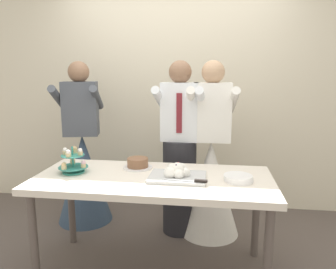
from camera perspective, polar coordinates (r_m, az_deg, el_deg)
The scene contains 10 objects.
ground_plane at distance 2.85m, azimuth -2.48°, elevation -22.29°, with size 8.00×8.00×0.00m, color #564C47.
rear_wall at distance 3.80m, azimuth 1.26°, elevation 9.26°, with size 5.20×0.10×2.90m, color beige.
dessert_table at distance 2.54m, azimuth -2.61°, elevation -8.92°, with size 1.80×0.80×0.78m.
cupcake_stand at distance 2.69m, azimuth -16.18°, elevation -4.63°, with size 0.23×0.23×0.21m.
main_cake_tray at distance 2.46m, azimuth 1.61°, elevation -6.76°, with size 0.44×0.31×0.13m.
plate_stack at distance 2.46m, azimuth 12.13°, elevation -7.43°, with size 0.22×0.21×0.04m.
round_cake at distance 2.73m, azimuth -5.28°, elevation -5.03°, with size 0.24×0.24×0.08m.
person_groom at distance 3.14m, azimuth 2.03°, elevation -4.09°, with size 0.47×0.50×1.66m.
person_bride at distance 3.18m, azimuth 7.40°, elevation -7.08°, with size 0.56×0.56×1.66m.
person_guest at distance 3.54m, azimuth -14.48°, elevation -5.47°, with size 0.58×0.57×1.66m.
Camera 1 is at (0.44, -2.34, 1.56)m, focal length 35.10 mm.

